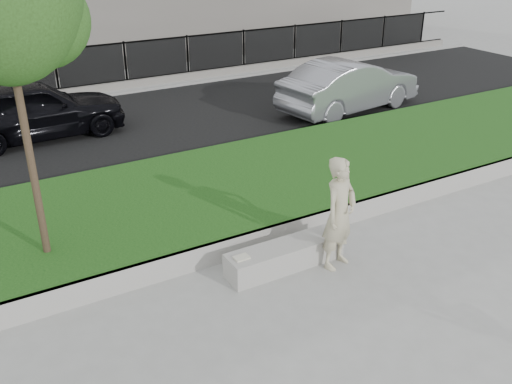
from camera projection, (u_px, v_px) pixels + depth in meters
ground at (284, 284)px, 8.78m from camera, size 90.00×90.00×0.00m
grass_bank at (200, 199)px, 11.04m from camera, size 34.00×4.00×0.40m
grass_kerb at (250, 243)px, 9.51m from camera, size 34.00×0.08×0.40m
street at (114, 128)px, 15.41m from camera, size 34.00×7.00×0.04m
far_pavement at (72, 89)px, 18.91m from camera, size 34.00×3.00×0.12m
iron_fence at (77, 81)px, 17.92m from camera, size 32.00×0.30×1.50m
stone_bench at (285, 256)px, 9.13m from camera, size 1.99×0.50×0.41m
man at (340, 213)px, 8.89m from camera, size 0.79×0.65×1.86m
book at (242, 258)px, 8.68m from camera, size 0.24×0.17×0.03m
car_dark at (34, 110)px, 14.30m from camera, size 4.48×1.95×1.50m
car_silver at (349, 85)px, 16.49m from camera, size 4.68×2.21×1.48m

